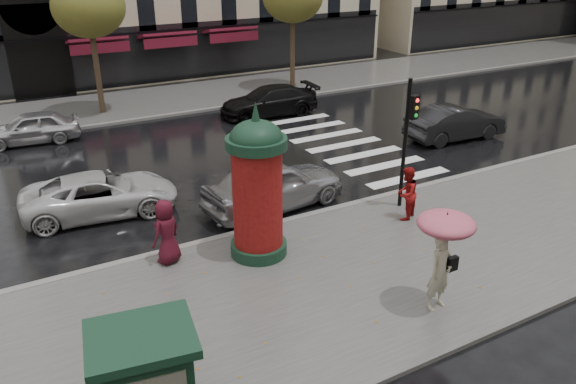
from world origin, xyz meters
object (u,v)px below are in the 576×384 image
man_burgundy (167,232)px  newsstand (146,383)px  car_white (100,194)px  car_black (269,101)px  car_far_silver (31,128)px  morris_column (257,185)px  car_darkgrey (456,123)px  woman_umbrella (444,245)px  traffic_light (408,132)px  woman_red (406,193)px  car_silver (274,185)px

man_burgundy → newsstand: newsstand is taller
car_white → car_black: bearing=-46.2°
car_far_silver → morris_column: bearing=22.9°
man_burgundy → car_darkgrey: (14.33, 4.08, -0.27)m
newsstand → woman_umbrella: bearing=2.9°
woman_umbrella → car_black: (4.09, 16.45, -1.05)m
traffic_light → car_black: traffic_light is taller
car_darkgrey → car_black: (-5.40, 7.32, -0.03)m
woman_red → car_far_silver: woman_red is taller
car_darkgrey → car_white: (-15.19, 0.03, -0.08)m
man_burgundy → traffic_light: size_ratio=0.43×
car_far_silver → car_black: bearing=88.9°
car_black → woman_umbrella: bearing=-8.8°
car_silver → car_white: (-5.00, 2.31, -0.15)m
car_far_silver → traffic_light: bearing=41.8°
traffic_light → car_darkgrey: (6.65, 4.44, -1.89)m
traffic_light → car_silver: 4.53m
traffic_light → car_far_silver: size_ratio=1.04×
man_burgundy → car_black: man_burgundy is taller
car_white → morris_column: bearing=-139.9°
newsstand → car_black: size_ratio=0.43×
car_white → car_black: 12.21m
traffic_light → car_white: 9.84m
car_white → man_burgundy: bearing=-161.1°
car_darkgrey → morris_column: bearing=115.3°
woman_umbrella → man_burgundy: size_ratio=1.39×
woman_umbrella → car_darkgrey: bearing=43.9°
woman_umbrella → man_burgundy: (-4.84, 5.05, -0.75)m
traffic_light → morris_column: bearing=-175.6°
woman_umbrella → man_burgundy: 7.03m
woman_red → car_darkgrey: woman_red is taller
woman_umbrella → morris_column: (-2.53, 4.28, 0.40)m
morris_column → newsstand: bearing=-133.5°
traffic_light → car_far_silver: (-9.65, 12.95, -1.96)m
man_burgundy → car_silver: 4.52m
morris_column → man_burgundy: bearing=161.5°
woman_umbrella → traffic_light: 5.56m
newsstand → car_white: size_ratio=0.44×
newsstand → car_white: newsstand is taller
newsstand → man_burgundy: bearing=68.9°
woman_umbrella → car_black: bearing=76.0°
newsstand → car_darkgrey: 18.97m
man_burgundy → car_far_silver: (-1.96, 12.60, -0.34)m
car_silver → car_white: bearing=58.0°
car_darkgrey → car_black: 9.10m
woman_red → morris_column: size_ratio=0.39×
traffic_light → car_white: bearing=152.4°
car_darkgrey → car_white: size_ratio=0.95×
woman_red → car_white: bearing=-62.0°
woman_red → car_silver: (-3.06, 2.88, -0.15)m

